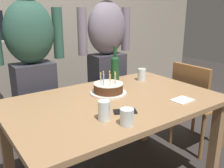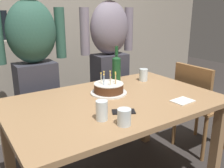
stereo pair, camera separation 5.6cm
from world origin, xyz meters
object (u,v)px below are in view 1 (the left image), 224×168
object	(u,v)px
water_glass_far	(127,117)
person_woman_cardigan	(107,59)
water_glass_near	(104,111)
dining_chair	(195,100)
water_glass_side	(142,75)
wine_bottle	(115,69)
person_man_bearded	(33,69)
birthday_cake	(108,89)
cell_phone	(125,111)
napkin_stack	(182,100)

from	to	relation	value
water_glass_far	person_woman_cardigan	xyz separation A→B (m)	(0.61, 1.08, 0.09)
water_glass_near	dining_chair	xyz separation A→B (m)	(1.22, 0.25, -0.28)
water_glass_side	wine_bottle	distance (m)	0.27
person_man_bearded	wine_bottle	bearing A→B (deg)	145.35
birthday_cake	person_man_bearded	bearing A→B (deg)	122.83
water_glass_near	cell_phone	world-z (taller)	water_glass_near
water_glass_far	water_glass_side	world-z (taller)	water_glass_side
water_glass_side	napkin_stack	xyz separation A→B (m)	(-0.11, -0.55, -0.05)
dining_chair	cell_phone	bearing A→B (deg)	102.64
water_glass_far	dining_chair	world-z (taller)	dining_chair
water_glass_near	person_woman_cardigan	distance (m)	1.17
water_glass_side	cell_phone	bearing A→B (deg)	-140.01
water_glass_side	napkin_stack	size ratio (longest dim) A/B	0.73
wine_bottle	napkin_stack	distance (m)	0.64
wine_bottle	cell_phone	bearing A→B (deg)	-120.37
person_man_bearded	water_glass_far	bearing A→B (deg)	98.31
wine_bottle	water_glass_far	bearing A→B (deg)	-121.46
birthday_cake	water_glass_near	xyz separation A→B (m)	(-0.29, -0.37, 0.02)
water_glass_side	cell_phone	xyz separation A→B (m)	(-0.57, -0.48, -0.05)
water_glass_far	person_woman_cardigan	size ratio (longest dim) A/B	0.06
water_glass_side	dining_chair	world-z (taller)	dining_chair
wine_bottle	person_woman_cardigan	bearing A→B (deg)	64.63
wine_bottle	dining_chair	distance (m)	0.87
water_glass_near	water_glass_side	xyz separation A→B (m)	(0.74, 0.50, -0.00)
wine_bottle	person_man_bearded	distance (m)	0.70
birthday_cake	water_glass_far	distance (m)	0.54
water_glass_far	dining_chair	xyz separation A→B (m)	(1.15, 0.38, -0.27)
wine_bottle	cell_phone	xyz separation A→B (m)	(-0.32, -0.54, -0.13)
water_glass_side	person_woman_cardigan	distance (m)	0.47
birthday_cake	water_glass_side	bearing A→B (deg)	15.35
water_glass_side	person_man_bearded	bearing A→B (deg)	150.93
person_man_bearded	dining_chair	size ratio (longest dim) A/B	1.90
water_glass_side	person_man_bearded	size ratio (longest dim) A/B	0.07
water_glass_near	person_woman_cardigan	size ratio (longest dim) A/B	0.07
water_glass_far	cell_phone	size ratio (longest dim) A/B	0.66
cell_phone	napkin_stack	world-z (taller)	same
birthday_cake	napkin_stack	world-z (taller)	birthday_cake
water_glass_near	water_glass_far	bearing A→B (deg)	-61.27
water_glass_near	person_man_bearded	xyz separation A→B (m)	(-0.09, 0.96, 0.07)
water_glass_side	person_man_bearded	xyz separation A→B (m)	(-0.83, 0.46, 0.08)
birthday_cake	person_woman_cardigan	xyz separation A→B (m)	(0.39, 0.58, 0.09)
wine_bottle	birthday_cake	bearing A→B (deg)	-136.92
birthday_cake	water_glass_near	bearing A→B (deg)	-127.71
water_glass_far	wine_bottle	distance (m)	0.80
water_glass_side	dining_chair	distance (m)	0.61
water_glass_near	napkin_stack	bearing A→B (deg)	-5.28
water_glass_near	wine_bottle	distance (m)	0.74
person_man_bearded	napkin_stack	bearing A→B (deg)	125.16
birthday_cake	wine_bottle	distance (m)	0.29
water_glass_near	cell_phone	xyz separation A→B (m)	(0.17, 0.02, -0.06)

